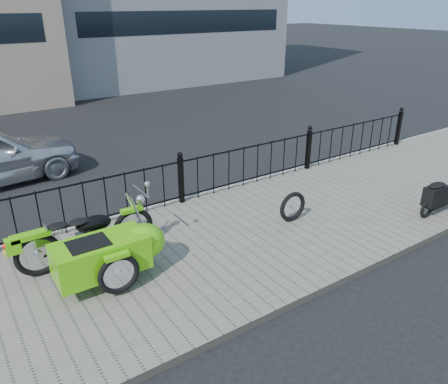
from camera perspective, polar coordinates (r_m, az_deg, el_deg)
ground at (r=8.03m, az=-0.98°, el=-5.32°), size 120.00×120.00×0.00m
sidewalk at (r=7.64m, az=1.08°, el=-6.44°), size 30.00×3.80×0.12m
curb at (r=9.12m, az=-5.93°, el=-1.32°), size 30.00×0.10×0.12m
iron_fence at (r=8.79m, az=-5.63°, el=1.47°), size 14.11×0.11×1.08m
motorcycle_sidecar at (r=6.62m, az=-14.73°, el=-7.06°), size 2.28×1.48×0.98m
scooter at (r=9.34m, az=26.50°, el=-0.36°), size 1.37×0.40×0.93m
spare_tire at (r=8.16m, az=8.94°, el=-1.91°), size 0.58×0.10×0.58m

